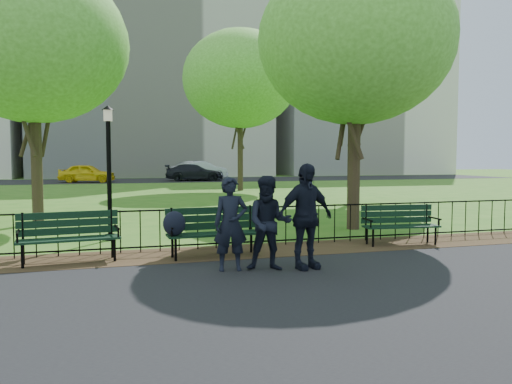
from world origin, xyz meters
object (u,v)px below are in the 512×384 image
object	(u,v)px
lamppost	(109,167)
tree_far_e	(240,79)
taxi	(87,173)
sedan_silver	(200,171)
tree_near_e	(355,41)
sedan_dark	(194,172)
park_bench_right_a	(399,220)
tree_mid_e	(354,47)
tree_near_w	(33,43)
person_mid	(269,223)
park_bench_left_a	(69,231)
person_left	(231,224)
park_bench_main	(197,225)
person_right	(305,216)

from	to	relation	value
lamppost	tree_far_e	xyz separation A→B (m)	(7.42, 16.39, 4.82)
taxi	sedan_silver	bearing A→B (deg)	-67.36
tree_near_e	sedan_dark	distance (m)	29.46
park_bench_right_a	tree_mid_e	xyz separation A→B (m)	(3.42, 9.03, 5.97)
tree_near_w	tree_near_e	world-z (taller)	tree_near_w
tree_mid_e	person_mid	world-z (taller)	tree_mid_e
park_bench_left_a	person_mid	distance (m)	3.83
person_left	park_bench_right_a	bearing A→B (deg)	26.15
park_bench_left_a	sedan_silver	world-z (taller)	sedan_silver
lamppost	tree_near_e	world-z (taller)	tree_near_e
tree_far_e	person_left	bearing A→B (deg)	-104.81
park_bench_left_a	sedan_dark	distance (m)	32.49
tree_near_w	tree_near_e	bearing A→B (deg)	-22.97
park_bench_right_a	person_left	size ratio (longest dim) A/B	1.08
lamppost	sedan_dark	size ratio (longest dim) A/B	0.67
person_left	sedan_silver	distance (m)	34.88
park_bench_right_a	sedan_silver	xyz separation A→B (m)	(1.05, 32.96, 0.28)
tree_near_w	person_mid	size ratio (longest dim) A/B	4.64
tree_far_e	sedan_dark	distance (m)	14.09
taxi	sedan_silver	xyz separation A→B (m)	(9.18, 1.53, 0.10)
tree_far_e	park_bench_right_a	bearing A→B (deg)	-93.31
person_mid	tree_far_e	bearing A→B (deg)	93.06
sedan_dark	taxi	bearing A→B (deg)	100.26
park_bench_main	sedan_silver	bearing A→B (deg)	77.62
tree_far_e	sedan_silver	size ratio (longest dim) A/B	1.89
park_bench_main	tree_near_e	size ratio (longest dim) A/B	0.27
park_bench_left_a	tree_far_e	xyz separation A→B (m)	(8.15, 18.83, 5.97)
tree_near_w	person_left	size ratio (longest dim) A/B	4.69
sedan_silver	park_bench_right_a	bearing A→B (deg)	154.02
park_bench_right_a	taxi	distance (m)	32.47
taxi	sedan_silver	size ratio (longest dim) A/B	0.85
park_bench_main	taxi	xyz separation A→B (m)	(-3.45, 31.72, 0.07)
park_bench_left_a	person_left	world-z (taller)	person_left
tree_near_e	taxi	size ratio (longest dim) A/B	1.73
tree_near_w	sedan_silver	world-z (taller)	tree_near_w
person_left	sedan_silver	xyz separation A→B (m)	(5.34, 34.47, 0.01)
tree_far_e	park_bench_main	bearing A→B (deg)	-106.79
lamppost	taxi	distance (m)	29.04
park_bench_right_a	person_left	world-z (taller)	person_left
tree_far_e	person_right	world-z (taller)	tree_far_e
park_bench_right_a	person_right	distance (m)	3.48
person_right	sedan_dark	size ratio (longest dim) A/B	0.39
park_bench_main	park_bench_left_a	bearing A→B (deg)	170.15
park_bench_right_a	tree_mid_e	size ratio (longest dim) A/B	0.19
tree_mid_e	person_mid	xyz separation A→B (m)	(-7.06, -10.71, -5.69)
taxi	sedan_silver	world-z (taller)	sedan_silver
lamppost	sedan_dark	xyz separation A→B (m)	(6.70, 29.19, -1.04)
tree_mid_e	person_mid	size ratio (longest dim) A/B	5.69
park_bench_left_a	person_left	bearing A→B (deg)	-35.44
park_bench_main	park_bench_right_a	bearing A→B (deg)	0.90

